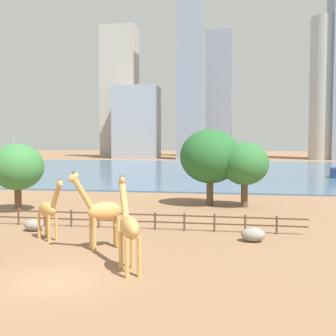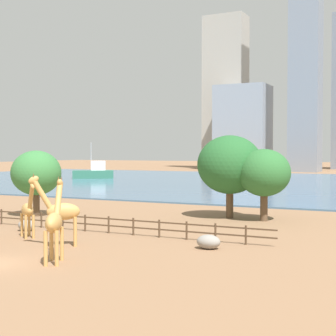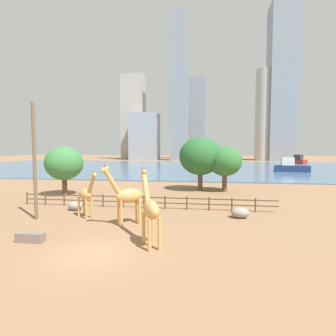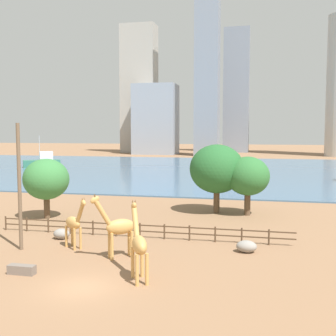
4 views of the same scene
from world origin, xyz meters
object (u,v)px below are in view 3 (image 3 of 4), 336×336
Objects in this scene: giraffe_companion at (86,195)px; utility_pole at (35,161)px; tree_right_tall at (200,156)px; giraffe_tall at (150,209)px; giraffe_young at (127,196)px; boat_tug at (297,161)px; tree_center_broad at (225,161)px; boat_sailboat at (67,162)px; boulder_by_pole at (75,206)px; tree_left_large at (64,163)px; boulder_near_fence at (240,213)px; feeding_trough at (30,237)px; boat_ferry at (291,167)px.

giraffe_companion is 5.01m from utility_pole.
tree_right_tall is (9.37, 16.92, 2.97)m from giraffe_companion.
giraffe_young is (-2.79, 4.07, 0.02)m from giraffe_tall.
tree_right_tall is at bearing 117.41° from boat_tug.
boat_sailboat is at bearing 136.41° from tree_center_broad.
utility_pole is 6.02m from boulder_by_pole.
giraffe_young is at bearing 7.15° from giraffe_tall.
giraffe_companion is at bearing 17.83° from utility_pole.
tree_left_large is (-7.85, 10.03, 2.13)m from giraffe_companion.
boat_sailboat reaches higher than giraffe_tall.
boulder_near_fence is at bearing 123.15° from boat_tug.
tree_right_tall is at bearing 50.93° from boulder_by_pole.
giraffe_companion is 0.49× the size of boat_tug.
boulder_near_fence is 16.19m from feeding_trough.
giraffe_young is at bearing 43.56° from feeding_trough.
utility_pole is at bearing 122.06° from feeding_trough.
giraffe_companion reaches higher than boat_ferry.
tree_center_broad is (12.81, 16.33, 2.29)m from giraffe_companion.
boat_ferry is (35.88, 52.68, -3.46)m from utility_pole.
boat_ferry is at bearing 69.31° from boulder_near_fence.
utility_pole is at bearing -126.18° from giraffe_companion.
feeding_trough is at bearing -79.37° from boulder_by_pole.
tree_center_broad is 0.70× the size of boat_sailboat.
tree_right_tall is at bearing 170.24° from tree_center_broad.
giraffe_companion reaches higher than boulder_near_fence.
giraffe_tall is at bearing -46.71° from tree_left_large.
feeding_trough is at bearing -113.42° from tree_right_tall.
boat_sailboat is (-49.24, 49.56, -3.45)m from tree_right_tall.
boulder_near_fence is (6.26, 7.58, -1.83)m from giraffe_tall.
tree_center_broad is 3.56m from tree_right_tall.
giraffe_tall is at bearing -41.24° from boulder_by_pole.
boat_tug is (40.50, 101.97, -0.81)m from giraffe_tall.
giraffe_tall reaches higher than boat_tug.
giraffe_companion is 6.60m from feeding_trough.
feeding_trough is at bearing -60.37° from giraffe_companion.
giraffe_companion is 13.48m from boulder_near_fence.
boat_sailboat is at bearing 71.89° from boat_tug.
giraffe_young is 0.76× the size of tree_left_large.
feeding_trough is at bearing -57.94° from utility_pole.
boat_sailboat is (-32.02, 56.45, -2.61)m from tree_left_large.
feeding_trough is (-7.71, -0.60, -1.98)m from giraffe_tall.
boulder_by_pole is at bearing 169.58° from giraffe_companion.
giraffe_companion is 12.91m from tree_left_large.
giraffe_companion is at bearing -118.97° from tree_right_tall.
giraffe_young is 20.04m from tree_center_broad.
giraffe_companion is 0.87× the size of giraffe_young.
giraffe_companion is at bearing 23.41° from giraffe_tall.
boulder_by_pole is at bearing -119.86° from boat_ferry.
boulder_by_pole is at bearing -137.60° from tree_center_broad.
giraffe_young is at bearing -44.12° from tree_left_large.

